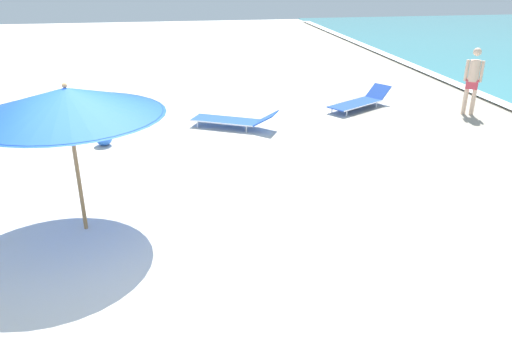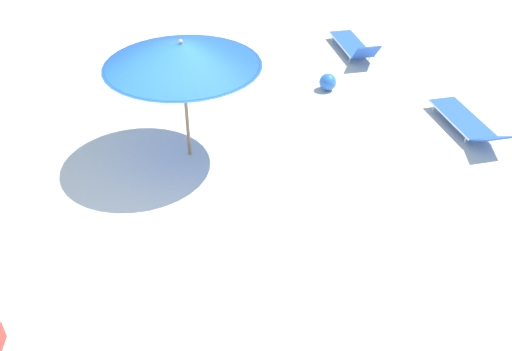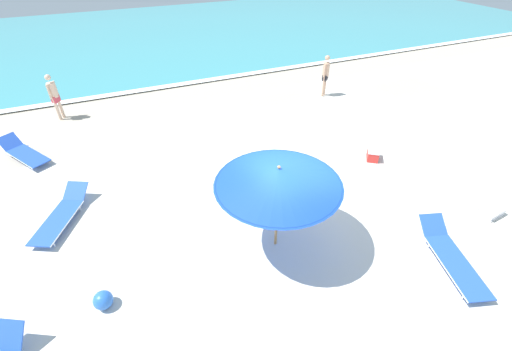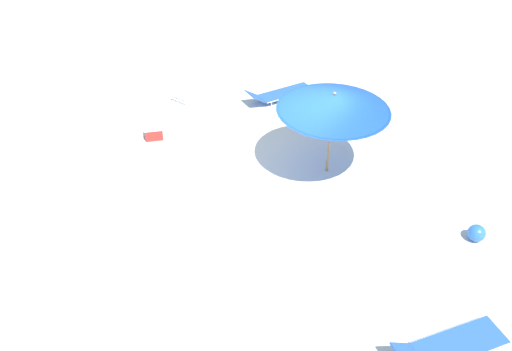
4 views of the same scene
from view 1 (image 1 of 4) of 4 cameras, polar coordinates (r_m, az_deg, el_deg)
name	(u,v)px [view 1 (image 1 of 4)]	position (r m, az deg, el deg)	size (l,w,h in m)	color
ground_plane	(117,255)	(7.49, -15.59, -8.78)	(60.00, 60.00, 0.16)	silver
beach_umbrella	(67,102)	(7.47, -20.80, 7.85)	(2.71, 2.71, 2.26)	#9E7547
sun_lounger_under_umbrella	(234,120)	(12.37, -2.52, 6.39)	(1.51, 2.16, 0.47)	blue
sun_lounger_beside_umbrella	(74,114)	(13.62, -20.09, 6.63)	(1.54, 2.13, 0.60)	blue
sun_lounger_near_water_left	(360,101)	(14.35, 11.81, 8.32)	(1.64, 2.12, 0.53)	blue
beachgoer_shoreline_child	(473,77)	(14.47, 23.56, 10.24)	(0.32, 0.38, 1.76)	beige
beach_ball	(104,137)	(11.64, -17.00, 4.21)	(0.38, 0.38, 0.38)	blue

